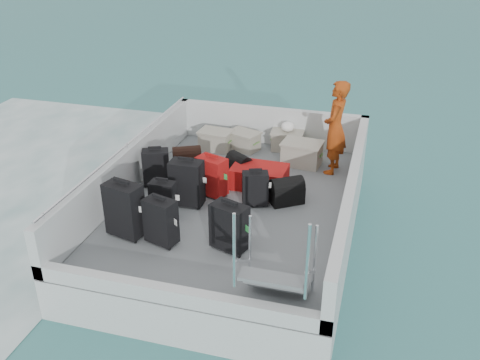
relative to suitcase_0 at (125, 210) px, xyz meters
The scene contains 23 objects.
ground 2.00m from the suitcase_0, 47.82° to the left, with size 160.00×160.00×0.00m, color #1B5F60.
ferry_hull 1.87m from the suitcase_0, 47.82° to the left, with size 3.60×5.00×0.60m, color silver.
deck 1.77m from the suitcase_0, 47.82° to the left, with size 3.30×4.70×0.02m, color slate.
deck_fittings 1.79m from the suitcase_0, 32.51° to the left, with size 3.60×5.00×0.90m.
suitcase_0 is the anchor object (origin of this frame).
suitcase_1 0.68m from the suitcase_0, 63.82° to the left, with size 0.37×0.21×0.55m, color black.
suitcase_2 1.52m from the suitcase_0, 97.89° to the left, with size 0.42×0.25×0.60m, color black.
suitcase_3 0.55m from the suitcase_0, ahead, with size 0.42×0.25×0.65m, color black.
suitcase_4 1.14m from the suitcase_0, 63.93° to the left, with size 0.48×0.29×0.71m, color black.
suitcase_5 1.61m from the suitcase_0, 61.73° to the left, with size 0.45×0.27×0.63m, color #B4170D.
suitcase_6 1.46m from the suitcase_0, ahead, with size 0.47×0.28×0.65m, color black.
suitcase_7 1.97m from the suitcase_0, 40.70° to the left, with size 0.38×0.22×0.54m, color black.
suitcase_8 2.37m from the suitcase_0, 53.61° to the left, with size 0.57×0.87×0.34m, color #B4170D.
duffel_0 2.20m from the suitcase_0, 88.49° to the left, with size 0.47×0.30×0.32m, color black, non-canonical shape.
duffel_1 2.36m from the suitcase_0, 64.89° to the left, with size 0.40×0.30×0.32m, color black, non-canonical shape.
duffel_2 2.44m from the suitcase_0, 37.67° to the left, with size 0.50×0.30×0.32m, color black, non-canonical shape.
crate_0 3.16m from the suitcase_0, 85.25° to the left, with size 0.56×0.38×0.34m, color #AAA594.
crate_1 3.36m from the suitcase_0, 76.73° to the left, with size 0.53×0.36×0.32m, color #AAA594.
crate_2 3.81m from the suitcase_0, 66.12° to the left, with size 0.55×0.38×0.33m, color #AAA594.
crate_3 3.48m from the suitcase_0, 56.58° to the left, with size 0.65×0.45×0.39m, color #AAA594.
yellow_bag 3.77m from the suitcase_0, 55.95° to the left, with size 0.28×0.26×0.22m, color yellow.
white_bag 3.81m from the suitcase_0, 66.12° to the left, with size 0.24×0.24×0.18m, color white.
passenger 3.74m from the suitcase_0, 48.51° to the left, with size 0.58×0.38×1.58m, color #DF5015.
Camera 1 is at (2.02, -6.84, 4.62)m, focal length 40.00 mm.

